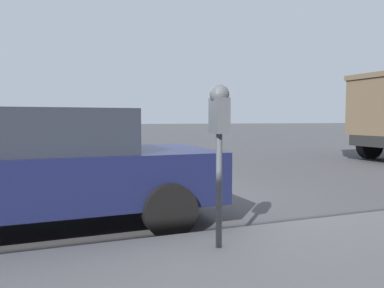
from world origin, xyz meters
The scene contains 3 objects.
ground_plane centered at (0.00, 0.00, 0.00)m, with size 220.00×220.00×0.00m, color #424244.
parking_meter centered at (-2.74, 0.07, 1.34)m, with size 0.21×0.19×1.58m.
car_navy centered at (-0.95, 1.70, 0.79)m, with size 2.17×4.32×1.51m.
Camera 1 is at (-5.99, 1.58, 1.37)m, focal length 35.00 mm.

